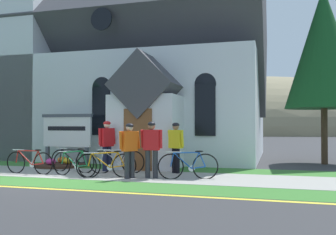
{
  "coord_description": "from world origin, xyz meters",
  "views": [
    {
      "loc": [
        6.32,
        -9.13,
        1.55
      ],
      "look_at": [
        2.91,
        2.79,
        1.8
      ],
      "focal_mm": 40.19,
      "sensor_mm": 36.0,
      "label": 1
    }
  ],
  "objects_px": {
    "roadside_conifer": "(324,47)",
    "church_sign": "(67,132)",
    "cyclist_in_green_jersey": "(152,145)",
    "bicycle_white": "(107,165)",
    "cyclist_in_orange_jersey": "(176,144)",
    "bicycle_silver": "(74,164)",
    "cyclist_in_yellow_jersey": "(130,147)",
    "bicycle_yellow": "(188,166)",
    "bicycle_red": "(72,161)",
    "bicycle_green": "(117,161)",
    "bicycle_blue": "(30,162)",
    "cyclist_in_blue_jersey": "(107,142)"
  },
  "relations": [
    {
      "from": "cyclist_in_blue_jersey",
      "to": "cyclist_in_green_jersey",
      "type": "height_order",
      "value": "cyclist_in_blue_jersey"
    },
    {
      "from": "bicycle_green",
      "to": "bicycle_silver",
      "type": "height_order",
      "value": "bicycle_silver"
    },
    {
      "from": "bicycle_green",
      "to": "bicycle_red",
      "type": "distance_m",
      "value": 1.55
    },
    {
      "from": "bicycle_green",
      "to": "cyclist_in_yellow_jersey",
      "type": "distance_m",
      "value": 1.39
    },
    {
      "from": "bicycle_blue",
      "to": "roadside_conifer",
      "type": "xyz_separation_m",
      "value": [
        9.38,
        5.69,
        4.26
      ]
    },
    {
      "from": "church_sign",
      "to": "cyclist_in_yellow_jersey",
      "type": "distance_m",
      "value": 4.53
    },
    {
      "from": "bicycle_yellow",
      "to": "cyclist_in_yellow_jersey",
      "type": "xyz_separation_m",
      "value": [
        -1.65,
        -0.38,
        0.54
      ]
    },
    {
      "from": "bicycle_yellow",
      "to": "cyclist_in_green_jersey",
      "type": "relative_size",
      "value": 1.02
    },
    {
      "from": "bicycle_red",
      "to": "bicycle_silver",
      "type": "distance_m",
      "value": 0.98
    },
    {
      "from": "bicycle_silver",
      "to": "cyclist_in_yellow_jersey",
      "type": "relative_size",
      "value": 1.06
    },
    {
      "from": "bicycle_green",
      "to": "bicycle_blue",
      "type": "relative_size",
      "value": 0.95
    },
    {
      "from": "bicycle_blue",
      "to": "roadside_conifer",
      "type": "relative_size",
      "value": 0.25
    },
    {
      "from": "bicycle_red",
      "to": "bicycle_white",
      "type": "bearing_deg",
      "value": -27.54
    },
    {
      "from": "cyclist_in_yellow_jersey",
      "to": "roadside_conifer",
      "type": "xyz_separation_m",
      "value": [
        5.92,
        5.82,
        3.7
      ]
    },
    {
      "from": "bicycle_red",
      "to": "bicycle_blue",
      "type": "bearing_deg",
      "value": -146.11
    },
    {
      "from": "bicycle_white",
      "to": "bicycle_red",
      "type": "bearing_deg",
      "value": 152.46
    },
    {
      "from": "church_sign",
      "to": "bicycle_yellow",
      "type": "relative_size",
      "value": 1.31
    },
    {
      "from": "bicycle_red",
      "to": "cyclist_in_yellow_jersey",
      "type": "relative_size",
      "value": 1.11
    },
    {
      "from": "bicycle_silver",
      "to": "roadside_conifer",
      "type": "relative_size",
      "value": 0.24
    },
    {
      "from": "bicycle_blue",
      "to": "cyclist_in_blue_jersey",
      "type": "relative_size",
      "value": 1.05
    },
    {
      "from": "cyclist_in_orange_jersey",
      "to": "cyclist_in_blue_jersey",
      "type": "bearing_deg",
      "value": -177.52
    },
    {
      "from": "bicycle_blue",
      "to": "church_sign",
      "type": "bearing_deg",
      "value": 94.33
    },
    {
      "from": "roadside_conifer",
      "to": "church_sign",
      "type": "bearing_deg",
      "value": -161.74
    },
    {
      "from": "bicycle_yellow",
      "to": "roadside_conifer",
      "type": "xyz_separation_m",
      "value": [
        4.27,
        5.44,
        4.24
      ]
    },
    {
      "from": "bicycle_white",
      "to": "cyclist_in_green_jersey",
      "type": "relative_size",
      "value": 1.0
    },
    {
      "from": "bicycle_green",
      "to": "bicycle_red",
      "type": "height_order",
      "value": "bicycle_green"
    },
    {
      "from": "cyclist_in_blue_jersey",
      "to": "bicycle_red",
      "type": "bearing_deg",
      "value": -151.49
    },
    {
      "from": "cyclist_in_orange_jersey",
      "to": "cyclist_in_yellow_jersey",
      "type": "relative_size",
      "value": 1.02
    },
    {
      "from": "cyclist_in_yellow_jersey",
      "to": "cyclist_in_blue_jersey",
      "type": "height_order",
      "value": "cyclist_in_blue_jersey"
    },
    {
      "from": "bicycle_red",
      "to": "cyclist_in_green_jersey",
      "type": "height_order",
      "value": "cyclist_in_green_jersey"
    },
    {
      "from": "church_sign",
      "to": "bicycle_red",
      "type": "distance_m",
      "value": 2.39
    },
    {
      "from": "bicycle_silver",
      "to": "cyclist_in_blue_jersey",
      "type": "xyz_separation_m",
      "value": [
        0.44,
        1.34,
        0.61
      ]
    },
    {
      "from": "church_sign",
      "to": "bicycle_green",
      "type": "height_order",
      "value": "church_sign"
    },
    {
      "from": "bicycle_white",
      "to": "cyclist_in_orange_jersey",
      "type": "bearing_deg",
      "value": 40.96
    },
    {
      "from": "bicycle_yellow",
      "to": "bicycle_white",
      "type": "bearing_deg",
      "value": -171.49
    },
    {
      "from": "bicycle_red",
      "to": "bicycle_blue",
      "type": "height_order",
      "value": "bicycle_red"
    },
    {
      "from": "roadside_conifer",
      "to": "cyclist_in_green_jersey",
      "type": "bearing_deg",
      "value": -133.75
    },
    {
      "from": "cyclist_in_blue_jersey",
      "to": "bicycle_silver",
      "type": "bearing_deg",
      "value": -108.19
    },
    {
      "from": "bicycle_silver",
      "to": "roadside_conifer",
      "type": "bearing_deg",
      "value": 36.66
    },
    {
      "from": "cyclist_in_blue_jersey",
      "to": "bicycle_yellow",
      "type": "bearing_deg",
      "value": -18.79
    },
    {
      "from": "church_sign",
      "to": "bicycle_blue",
      "type": "height_order",
      "value": "church_sign"
    },
    {
      "from": "bicycle_red",
      "to": "bicycle_yellow",
      "type": "relative_size",
      "value": 1.06
    },
    {
      "from": "bicycle_yellow",
      "to": "bicycle_silver",
      "type": "distance_m",
      "value": 3.48
    },
    {
      "from": "bicycle_white",
      "to": "church_sign",
      "type": "bearing_deg",
      "value": 137.8
    },
    {
      "from": "cyclist_in_green_jersey",
      "to": "bicycle_yellow",
      "type": "bearing_deg",
      "value": 6.75
    },
    {
      "from": "roadside_conifer",
      "to": "bicycle_blue",
      "type": "bearing_deg",
      "value": -148.77
    },
    {
      "from": "bicycle_yellow",
      "to": "cyclist_in_orange_jersey",
      "type": "height_order",
      "value": "cyclist_in_orange_jersey"
    },
    {
      "from": "bicycle_blue",
      "to": "cyclist_in_yellow_jersey",
      "type": "relative_size",
      "value": 1.1
    },
    {
      "from": "bicycle_white",
      "to": "bicycle_silver",
      "type": "xyz_separation_m",
      "value": [
        -1.09,
        0.04,
        0.0
      ]
    },
    {
      "from": "cyclist_in_yellow_jersey",
      "to": "bicycle_yellow",
      "type": "bearing_deg",
      "value": 12.78
    }
  ]
}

